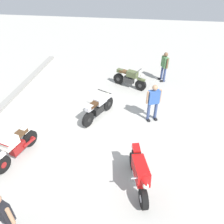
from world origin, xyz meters
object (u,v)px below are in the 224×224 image
(person_in_green_shirt, at_px, (164,65))
(motorcycle_olive_vintage, at_px, (129,79))
(person_in_black_shirt, at_px, (4,215))
(motorcycle_cream_vintage, at_px, (16,146))
(motorcycle_red_sportbike, at_px, (139,172))
(motorcycle_silver_cruiser, at_px, (98,107))
(person_in_blue_shirt, at_px, (153,101))

(person_in_green_shirt, bearing_deg, motorcycle_olive_vintage, 6.24)
(person_in_black_shirt, height_order, person_in_green_shirt, person_in_black_shirt)
(motorcycle_cream_vintage, distance_m, person_in_green_shirt, 8.53)
(motorcycle_red_sportbike, relative_size, person_in_black_shirt, 1.16)
(motorcycle_silver_cruiser, distance_m, motorcycle_olive_vintage, 3.18)
(motorcycle_cream_vintage, bearing_deg, person_in_black_shirt, 39.99)
(motorcycle_red_sportbike, relative_size, person_in_green_shirt, 1.18)
(motorcycle_cream_vintage, bearing_deg, motorcycle_silver_cruiser, 153.42)
(motorcycle_olive_vintage, xyz_separation_m, motorcycle_cream_vintage, (-5.66, 3.43, 0.00))
(motorcycle_red_sportbike, xyz_separation_m, person_in_green_shirt, (7.28, -1.03, 0.34))
(motorcycle_cream_vintage, height_order, person_in_black_shirt, person_in_black_shirt)
(motorcycle_olive_vintage, relative_size, person_in_black_shirt, 1.10)
(person_in_green_shirt, bearing_deg, person_in_blue_shirt, 57.21)
(motorcycle_cream_vintage, bearing_deg, motorcycle_olive_vintage, 163.18)
(motorcycle_olive_vintage, height_order, person_in_blue_shirt, person_in_blue_shirt)
(motorcycle_red_sportbike, bearing_deg, motorcycle_cream_vintage, -112.14)
(motorcycle_silver_cruiser, height_order, person_in_green_shirt, person_in_green_shirt)
(motorcycle_silver_cruiser, xyz_separation_m, person_in_black_shirt, (-5.21, 1.11, 0.43))
(motorcycle_red_sportbike, height_order, person_in_blue_shirt, person_in_blue_shirt)
(person_in_black_shirt, bearing_deg, motorcycle_silver_cruiser, 7.16)
(motorcycle_silver_cruiser, relative_size, person_in_blue_shirt, 1.16)
(motorcycle_silver_cruiser, relative_size, person_in_black_shirt, 1.16)
(motorcycle_silver_cruiser, distance_m, motorcycle_red_sportbike, 3.77)
(person_in_green_shirt, bearing_deg, motorcycle_red_sportbike, 58.58)
(motorcycle_olive_vintage, distance_m, person_in_green_shirt, 2.15)
(person_in_black_shirt, bearing_deg, person_in_green_shirt, -4.45)
(motorcycle_olive_vintage, bearing_deg, motorcycle_cream_vintage, -96.60)
(motorcycle_cream_vintage, xyz_separation_m, person_in_black_shirt, (-2.53, -1.21, 0.46))
(motorcycle_silver_cruiser, distance_m, motorcycle_cream_vintage, 3.55)
(motorcycle_olive_vintage, distance_m, person_in_blue_shirt, 3.06)
(motorcycle_silver_cruiser, bearing_deg, motorcycle_red_sportbike, -124.18)
(motorcycle_silver_cruiser, distance_m, person_in_blue_shirt, 2.35)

